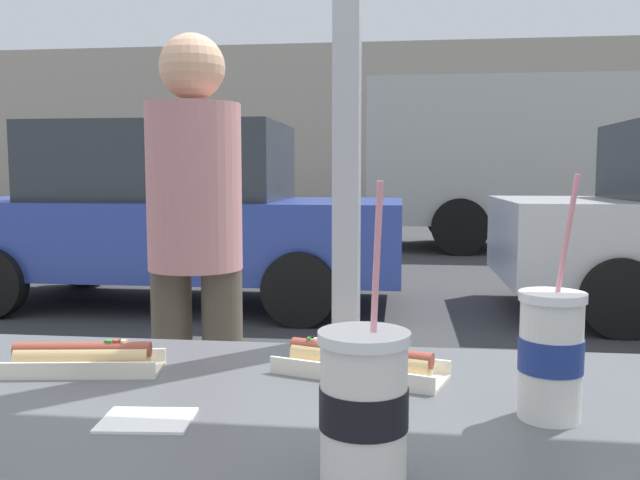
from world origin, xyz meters
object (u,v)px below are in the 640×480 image
at_px(hotdog_tray_near, 83,358).
at_px(box_truck, 544,158).
at_px(hotdog_tray_far, 359,362).
at_px(soda_cup_left, 551,353).
at_px(parked_car_blue, 171,214).
at_px(soda_cup_right, 364,406).
at_px(pedestrian, 195,242).

relative_size(hotdog_tray_near, box_truck, 0.04).
bearing_deg(hotdog_tray_far, box_truck, 77.02).
distance_m(soda_cup_left, hotdog_tray_far, 0.32).
bearing_deg(hotdog_tray_far, soda_cup_left, -31.19).
relative_size(hotdog_tray_near, parked_car_blue, 0.06).
relative_size(soda_cup_right, pedestrian, 0.20).
height_order(hotdog_tray_near, parked_car_blue, parked_car_blue).
bearing_deg(soda_cup_left, parked_car_blue, 114.33).
bearing_deg(pedestrian, hotdog_tray_near, -81.52).
relative_size(soda_cup_left, box_truck, 0.05).
distance_m(soda_cup_left, soda_cup_right, 0.33).
relative_size(parked_car_blue, box_truck, 0.73).
relative_size(soda_cup_left, soda_cup_right, 1.02).
distance_m(hotdog_tray_far, box_truck, 11.01).
bearing_deg(parked_car_blue, soda_cup_left, -65.67).
distance_m(hotdog_tray_near, hotdog_tray_far, 0.46).
bearing_deg(pedestrian, hotdog_tray_far, -60.79).
relative_size(hotdog_tray_far, box_truck, 0.05).
bearing_deg(soda_cup_right, soda_cup_left, 42.93).
relative_size(soda_cup_left, hotdog_tray_near, 1.24).
distance_m(soda_cup_right, hotdog_tray_near, 0.60).
bearing_deg(hotdog_tray_far, soda_cup_right, -85.81).
xyz_separation_m(soda_cup_left, soda_cup_right, (-0.24, -0.22, -0.00)).
distance_m(parked_car_blue, box_truck, 7.18).
bearing_deg(soda_cup_left, box_truck, 78.55).
height_order(soda_cup_left, soda_cup_right, soda_cup_left).
xyz_separation_m(box_truck, pedestrian, (-3.10, -9.58, -0.48)).
bearing_deg(pedestrian, box_truck, 72.06).
relative_size(soda_cup_left, pedestrian, 0.20).
distance_m(soda_cup_right, parked_car_blue, 6.10).
height_order(hotdog_tray_near, hotdog_tray_far, same).
distance_m(hotdog_tray_far, pedestrian, 1.30).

